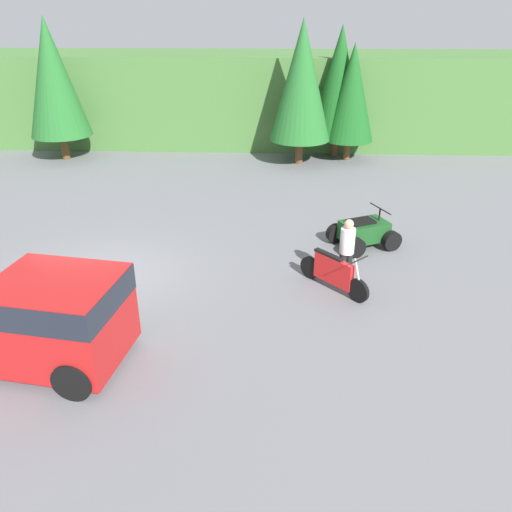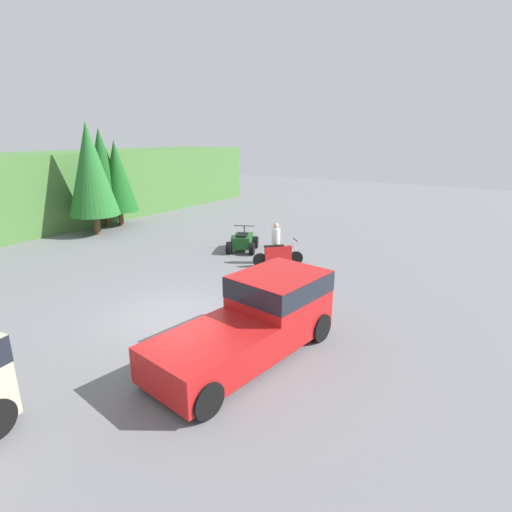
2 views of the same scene
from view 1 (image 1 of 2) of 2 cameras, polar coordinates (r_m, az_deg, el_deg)
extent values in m
plane|color=slate|center=(13.64, -17.43, -2.72)|extent=(80.00, 80.00, 0.00)
cube|color=#477538|center=(27.86, -7.30, 17.59)|extent=(44.00, 6.00, 4.35)
cylinder|color=brown|center=(25.47, -21.01, 11.54)|extent=(0.37, 0.37, 1.11)
cone|color=#236628|center=(24.95, -22.20, 18.34)|extent=(2.71, 2.71, 5.05)
cylinder|color=brown|center=(23.20, 4.93, 11.82)|extent=(0.37, 0.37, 1.10)
cone|color=#236628|center=(22.63, 5.24, 19.29)|extent=(2.68, 2.68, 4.99)
cylinder|color=brown|center=(24.65, 8.98, 12.40)|extent=(0.35, 0.35, 1.04)
cone|color=#19561E|center=(24.12, 9.48, 19.09)|extent=(2.55, 2.55, 4.75)
cylinder|color=brown|center=(24.13, 10.33, 11.85)|extent=(0.31, 0.31, 0.92)
cone|color=#19561E|center=(23.63, 10.85, 17.83)|extent=(2.25, 2.25, 4.18)
cube|color=red|center=(10.32, -21.40, -6.67)|extent=(2.55, 2.23, 1.67)
cube|color=#1E232D|center=(10.05, -21.91, -4.04)|extent=(2.57, 2.25, 0.53)
cylinder|color=black|center=(10.99, -15.66, -7.66)|extent=(0.81, 0.39, 0.77)
cylinder|color=black|center=(9.80, -20.07, -13.14)|extent=(0.81, 0.39, 0.77)
cylinder|color=black|center=(12.23, 11.58, -3.90)|extent=(0.49, 0.50, 0.60)
cylinder|color=black|center=(13.10, 6.18, -1.33)|extent=(0.49, 0.50, 0.60)
cube|color=red|center=(12.54, 8.86, -1.68)|extent=(0.92, 0.95, 0.69)
cylinder|color=#B7B7BC|center=(12.06, 11.57, -2.14)|extent=(0.24, 0.25, 0.79)
cylinder|color=black|center=(11.87, 11.75, -0.41)|extent=(0.46, 0.44, 0.04)
cube|color=black|center=(12.48, 8.30, 0.14)|extent=(0.69, 0.71, 0.06)
cylinder|color=black|center=(15.87, 12.94, 3.22)|extent=(0.62, 0.44, 0.58)
cylinder|color=black|center=(15.08, 15.24, 1.68)|extent=(0.62, 0.44, 0.58)
cylinder|color=black|center=(15.23, 9.11, 2.57)|extent=(0.62, 0.44, 0.58)
cylinder|color=black|center=(14.41, 11.30, 0.93)|extent=(0.62, 0.44, 0.58)
cube|color=#194C1E|center=(15.05, 12.23, 2.84)|extent=(1.56, 1.32, 0.55)
cylinder|color=black|center=(15.15, 13.94, 4.67)|extent=(0.07, 0.07, 0.35)
cylinder|color=black|center=(15.09, 14.02, 5.28)|extent=(0.46, 0.94, 0.04)
cube|color=black|center=(14.86, 11.90, 3.88)|extent=(0.90, 0.76, 0.08)
cylinder|color=black|center=(12.96, 10.47, -1.27)|extent=(0.25, 0.25, 0.88)
cylinder|color=black|center=(12.84, 9.80, -1.49)|extent=(0.25, 0.25, 0.88)
cylinder|color=white|center=(12.56, 10.41, 1.72)|extent=(0.51, 0.51, 0.66)
sphere|color=tan|center=(12.38, 10.58, 3.61)|extent=(0.33, 0.33, 0.24)
camera|label=2|loc=(13.11, -73.62, 2.98)|focal=28.00mm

